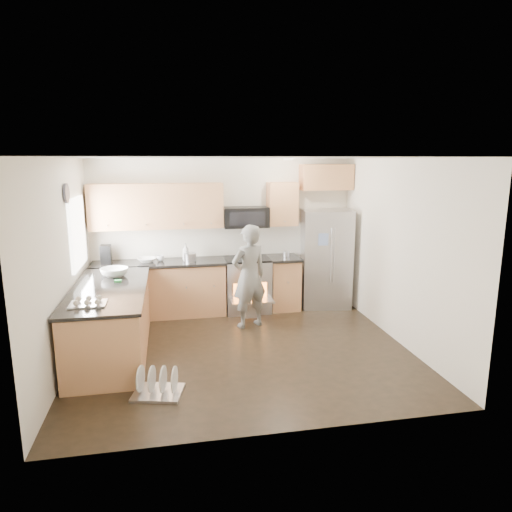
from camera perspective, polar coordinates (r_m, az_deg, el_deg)
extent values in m
plane|color=black|center=(6.43, -1.66, -11.66)|extent=(4.50, 4.50, 0.00)
cube|color=white|center=(7.98, -4.02, 2.71)|extent=(4.50, 0.04, 2.60)
cube|color=white|center=(4.13, 2.70, -6.01)|extent=(4.50, 0.04, 2.60)
cube|color=white|center=(6.10, -23.08, -1.08)|extent=(0.04, 4.00, 2.60)
cube|color=white|center=(6.75, 17.47, 0.50)|extent=(0.04, 4.00, 2.60)
cube|color=white|center=(5.90, -1.81, 12.18)|extent=(4.50, 4.00, 0.04)
cube|color=white|center=(7.02, -21.42, 2.72)|extent=(0.04, 1.00, 1.00)
cylinder|color=#F9E5C7|center=(7.16, 4.05, 11.99)|extent=(0.14, 0.14, 0.02)
cylinder|color=#474754|center=(6.42, -22.61, 7.24)|extent=(0.03, 0.26, 0.26)
cube|color=#C27B4D|center=(7.82, -11.89, -4.21)|extent=(2.15, 0.60, 0.87)
cube|color=black|center=(7.70, -12.04, -0.86)|extent=(2.19, 0.64, 0.04)
cube|color=#C27B4D|center=(8.05, 3.42, -3.50)|extent=(0.50, 0.60, 0.87)
cube|color=black|center=(7.93, 3.48, -0.24)|extent=(0.54, 0.64, 0.04)
cube|color=#C27B4D|center=(7.70, -12.28, 6.11)|extent=(2.16, 0.33, 0.74)
cube|color=#C27B4D|center=(7.93, 3.31, 6.52)|extent=(0.50, 0.33, 0.74)
cube|color=#C27B4D|center=(8.13, 8.77, 9.71)|extent=(0.90, 0.33, 0.44)
imported|color=white|center=(7.71, -13.50, -0.48)|extent=(0.30, 0.30, 0.07)
imported|color=white|center=(7.68, -8.77, 0.50)|extent=(0.11, 0.11, 0.29)
imported|color=white|center=(7.72, -11.86, -0.28)|extent=(0.13, 0.13, 0.10)
cylinder|color=#B7B7BC|center=(7.64, -8.24, -0.13)|extent=(0.20, 0.20, 0.14)
cube|color=black|center=(7.76, -18.25, 0.20)|extent=(0.16, 0.20, 0.30)
cylinder|color=#B7B7BC|center=(7.96, 3.80, 0.27)|extent=(0.11, 0.11, 0.09)
cube|color=#C27B4D|center=(6.49, -17.64, -7.90)|extent=(0.90, 2.30, 0.87)
cube|color=black|center=(6.35, -17.91, -3.90)|extent=(0.96, 2.36, 0.04)
imported|color=white|center=(6.89, -17.28, -1.95)|extent=(0.39, 0.39, 0.12)
cube|color=green|center=(6.57, -16.87, -3.01)|extent=(0.09, 0.07, 0.03)
cube|color=#B7B7BC|center=(5.65, -20.28, -5.33)|extent=(0.41, 0.31, 0.09)
cube|color=#B7B7BC|center=(7.90, -1.12, -3.67)|extent=(0.76, 0.62, 0.90)
cube|color=black|center=(7.79, -1.14, -0.38)|extent=(0.76, 0.60, 0.03)
cube|color=orange|center=(7.62, -0.72, -4.66)|extent=(0.56, 0.02, 0.34)
cube|color=#B7B7BC|center=(7.49, -0.49, -5.64)|extent=(0.70, 0.34, 0.03)
cube|color=beige|center=(7.48, -0.42, -6.74)|extent=(0.24, 0.03, 0.28)
cube|color=black|center=(7.79, -1.31, 4.88)|extent=(0.76, 0.40, 0.34)
cube|color=#B7B7BC|center=(8.17, 8.70, -0.30)|extent=(0.93, 0.77, 1.72)
cylinder|color=#B7B7BC|center=(7.83, 9.35, 0.05)|extent=(0.02, 0.02, 0.94)
cylinder|color=#B7B7BC|center=(7.85, 9.74, 0.06)|extent=(0.02, 0.02, 0.94)
cube|color=pink|center=(7.95, 10.76, -1.21)|extent=(0.22, 0.04, 0.28)
cube|color=#7E97CA|center=(7.73, 8.43, 2.05)|extent=(0.17, 0.03, 0.21)
imported|color=gray|center=(7.05, -0.87, -2.57)|extent=(0.69, 0.57, 1.62)
cube|color=#B7B7BC|center=(5.45, -12.14, -16.35)|extent=(0.62, 0.54, 0.03)
cylinder|color=white|center=(5.42, -14.24, -14.63)|extent=(0.09, 0.29, 0.30)
cylinder|color=white|center=(5.39, -12.90, -14.74)|extent=(0.09, 0.29, 0.30)
cylinder|color=white|center=(5.36, -11.53, -14.84)|extent=(0.09, 0.29, 0.30)
cylinder|color=white|center=(5.33, -10.15, -14.94)|extent=(0.09, 0.29, 0.30)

